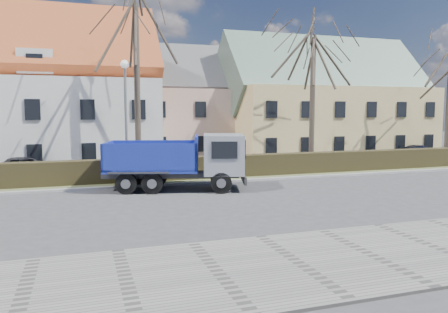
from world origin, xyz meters
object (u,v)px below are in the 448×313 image
object	(u,v)px
parked_car_b	(419,152)
streetlight	(126,120)
parked_car_a	(28,167)
cart_frame	(118,182)
dump_truck	(171,161)

from	to	relation	value
parked_car_b	streetlight	bearing A→B (deg)	82.17
parked_car_a	parked_car_b	world-z (taller)	parked_car_a
cart_frame	parked_car_b	xyz separation A→B (m)	(25.03, 6.41, 0.23)
parked_car_a	parked_car_b	bearing A→B (deg)	-93.65
dump_truck	parked_car_b	bearing A→B (deg)	34.05
dump_truck	parked_car_a	world-z (taller)	dump_truck
streetlight	parked_car_b	xyz separation A→B (m)	(24.26, 3.69, -2.89)
dump_truck	streetlight	world-z (taller)	streetlight
streetlight	cart_frame	bearing A→B (deg)	-105.75
streetlight	parked_car_b	size ratio (longest dim) A/B	1.70
dump_truck	streetlight	xyz separation A→B (m)	(-1.85, 3.69, 2.02)
cart_frame	parked_car_b	distance (m)	25.84
streetlight	parked_car_a	bearing A→B (deg)	154.28
cart_frame	parked_car_a	xyz separation A→B (m)	(-4.78, 5.40, 0.33)
cart_frame	parked_car_a	world-z (taller)	parked_car_a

